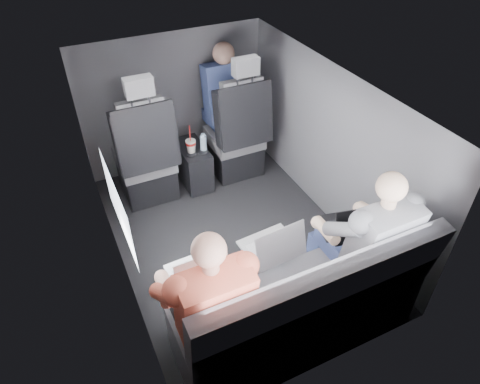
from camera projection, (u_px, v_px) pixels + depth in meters
name	position (u px, v px, depth m)	size (l,w,h in m)	color
floor	(231.00, 237.00, 3.65)	(2.60, 2.60, 0.00)	black
ceiling	(229.00, 90.00, 2.80)	(2.60, 2.60, 0.00)	#B2B2AD
panel_left	(111.00, 207.00, 2.92)	(0.02, 2.60, 1.35)	#56565B
panel_right	(329.00, 146.00, 3.53)	(0.02, 2.60, 1.35)	#56565B
panel_front	(175.00, 102.00, 4.14)	(1.80, 0.02, 1.35)	#56565B
panel_back	(330.00, 301.00, 2.31)	(1.80, 0.02, 1.35)	#56565B
side_window	(118.00, 207.00, 2.58)	(0.02, 0.75, 0.42)	white
seatbelt	(245.00, 109.00, 3.77)	(0.05, 0.01, 0.65)	black
front_seat_left	(146.00, 161.00, 3.84)	(0.52, 0.58, 1.26)	black
front_seat_right	(237.00, 138.00, 4.14)	(0.52, 0.58, 1.26)	black
center_console	(193.00, 165.00, 4.14)	(0.24, 0.48, 0.41)	black
rear_bench	(301.00, 309.00, 2.70)	(1.60, 0.57, 0.92)	#5C5C60
soda_cup	(191.00, 146.00, 3.90)	(0.09, 0.09, 0.28)	white
water_bottle	(203.00, 143.00, 3.93)	(0.06, 0.06, 0.18)	#9ABFD0
laptop_white	(198.00, 271.00, 2.53)	(0.33, 0.31, 0.24)	white
laptop_silver	(273.00, 245.00, 2.69)	(0.37, 0.33, 0.25)	#ACACB1
laptop_black	(350.00, 225.00, 2.84)	(0.40, 0.38, 0.25)	black
passenger_rear_left	(206.00, 300.00, 2.38)	(0.49, 0.61, 1.21)	#323337
passenger_rear_right	(363.00, 240.00, 2.74)	(0.50, 0.62, 1.22)	navy
passenger_front_right	(225.00, 94.00, 4.10)	(0.40, 0.40, 0.83)	navy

